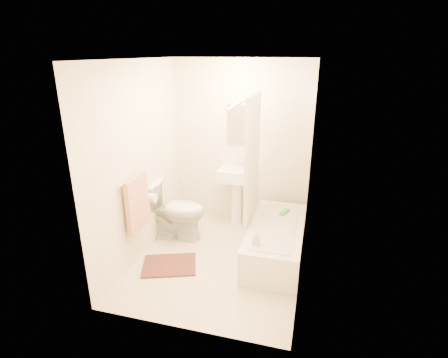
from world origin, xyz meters
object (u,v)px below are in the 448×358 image
(toilet, at_px, (175,210))
(sink, at_px, (236,194))
(bathtub, at_px, (276,241))
(bath_mat, at_px, (169,265))
(soap_bottle, at_px, (256,238))

(toilet, bearing_deg, sink, -52.89)
(bathtub, bearing_deg, bath_mat, -154.51)
(toilet, relative_size, bathtub, 0.55)
(bath_mat, bearing_deg, sink, 68.85)
(toilet, xyz_separation_m, soap_bottle, (1.25, -0.65, 0.10))
(toilet, relative_size, soap_bottle, 4.77)
(bath_mat, relative_size, soap_bottle, 3.67)
(bathtub, relative_size, soap_bottle, 8.64)
(sink, height_order, soap_bottle, sink)
(toilet, xyz_separation_m, bath_mat, (0.20, -0.71, -0.40))
(toilet, height_order, soap_bottle, toilet)
(bath_mat, bearing_deg, soap_bottle, 2.85)
(bath_mat, height_order, soap_bottle, soap_bottle)
(sink, relative_size, bath_mat, 1.49)
(bathtub, relative_size, bath_mat, 2.35)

